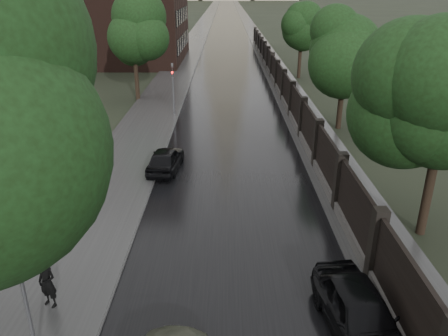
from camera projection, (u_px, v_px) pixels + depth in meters
road at (227, 9)px, 185.46m from camera, size 8.00×420.00×0.02m
sidewalk_left at (213, 8)px, 185.45m from camera, size 4.00×420.00×0.16m
verge_right at (240, 8)px, 185.43m from camera, size 3.00×420.00×0.08m
fence_right at (281, 84)px, 39.41m from camera, size 0.45×75.72×2.70m
tree_left_far at (133, 38)px, 35.96m from camera, size 4.25×4.25×7.39m
tree_right_a at (444, 115)px, 15.74m from camera, size 4.08×4.08×7.01m
tree_right_b at (346, 56)px, 28.64m from camera, size 4.08×4.08×7.01m
tree_right_c at (302, 30)px, 45.24m from camera, size 4.08×4.08×7.01m
lamp_post at (20, 277)px, 10.67m from camera, size 0.25×0.12×5.11m
traffic_light at (173, 85)px, 32.43m from camera, size 0.16×0.32×4.00m
hatchback_left at (166, 159)px, 23.39m from camera, size 1.88×3.91×1.29m
car_right_near at (360, 314)px, 12.24m from camera, size 2.28×4.56×1.49m
pedestrian_umbrella at (42, 257)px, 12.77m from camera, size 1.31×1.32×2.65m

